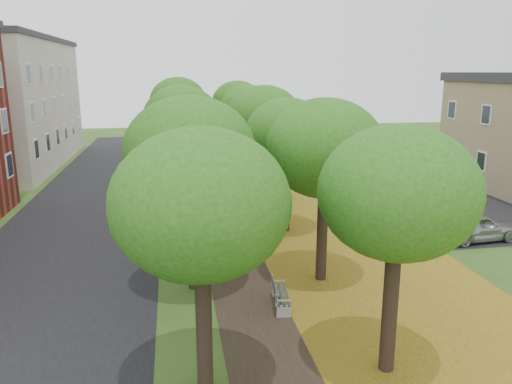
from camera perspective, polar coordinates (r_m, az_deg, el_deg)
name	(u,v)px	position (r m, az deg, el deg)	size (l,w,h in m)	color
ground	(291,378)	(13.79, 4.01, -20.48)	(120.00, 120.00, 0.00)	#2D4C19
street_asphalt	(84,223)	(27.59, -19.03, -3.32)	(8.00, 70.00, 0.01)	black
footpath	(227,216)	(27.33, -3.34, -2.73)	(3.20, 70.00, 0.01)	black
leaf_verge	(315,212)	(28.28, 6.79, -2.23)	(7.50, 70.00, 0.01)	olive
parking_lot	(445,201)	(32.51, 20.83, -0.94)	(9.00, 16.00, 0.01)	black
tree_row_west	(183,128)	(26.22, -8.31, 7.29)	(4.21, 34.21, 6.67)	black
tree_row_east	(274,126)	(26.76, 2.11, 7.55)	(4.21, 34.21, 6.67)	black
bench	(280,295)	(17.08, 2.73, -11.69)	(0.68, 1.74, 0.80)	#2A342C
car_silver	(476,226)	(25.39, 23.85, -3.61)	(1.61, 4.01, 1.37)	#9E9EA2
car_red	(439,204)	(29.10, 20.19, -1.26)	(1.34, 3.84, 1.27)	maroon
car_grey	(403,190)	(31.70, 16.49, 0.26)	(1.85, 4.55, 1.32)	#36353A
car_white	(390,181)	(33.70, 15.03, 1.17)	(2.24, 4.86, 1.35)	white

